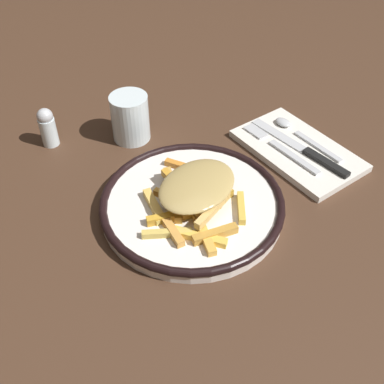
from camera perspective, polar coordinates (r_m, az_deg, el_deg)
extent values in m
plane|color=#442C1D|center=(0.74, 0.00, -2.20)|extent=(2.60, 2.60, 0.00)
cylinder|color=white|center=(0.73, 0.00, -1.68)|extent=(0.28, 0.28, 0.02)
torus|color=black|center=(0.72, 0.00, -1.15)|extent=(0.28, 0.28, 0.01)
cube|color=gold|center=(0.69, -1.79, -2.87)|extent=(0.09, 0.04, 0.01)
cube|color=gold|center=(0.71, 1.74, -0.62)|extent=(0.07, 0.06, 0.01)
cube|color=gold|center=(0.71, 5.93, -1.90)|extent=(0.04, 0.06, 0.01)
cube|color=#E9B854|center=(0.71, -4.57, -1.67)|extent=(0.02, 0.07, 0.01)
cube|color=gold|center=(0.68, 1.35, -4.76)|extent=(0.04, 0.09, 0.01)
cube|color=gold|center=(0.71, -1.33, -1.54)|extent=(0.05, 0.06, 0.01)
cube|color=#D9B853|center=(0.67, -3.04, -4.97)|extent=(0.07, 0.04, 0.01)
cube|color=#DDBB56|center=(0.70, -0.48, -2.17)|extent=(0.09, 0.02, 0.01)
cube|color=gold|center=(0.68, -2.43, -4.60)|extent=(0.02, 0.06, 0.01)
cube|color=orange|center=(0.72, -0.25, -0.99)|extent=(0.08, 0.05, 0.01)
cube|color=#E5C65A|center=(0.70, -2.10, -2.60)|extent=(0.07, 0.01, 0.01)
cube|color=gold|center=(0.73, -2.33, 0.58)|extent=(0.04, 0.09, 0.01)
cube|color=gold|center=(0.71, 0.97, -2.08)|extent=(0.06, 0.03, 0.01)
cube|color=#E4B866|center=(0.69, 2.50, -2.15)|extent=(0.08, 0.04, 0.01)
cube|color=#C38B35|center=(0.67, 2.79, -5.06)|extent=(0.07, 0.02, 0.01)
cube|color=gold|center=(0.71, -0.22, -0.09)|extent=(0.08, 0.03, 0.01)
cube|color=gold|center=(0.72, -1.75, -1.00)|extent=(0.05, 0.08, 0.01)
cube|color=gold|center=(0.72, 2.69, -0.92)|extent=(0.07, 0.01, 0.01)
cube|color=gold|center=(0.72, -1.54, 0.50)|extent=(0.01, 0.09, 0.01)
cube|color=gold|center=(0.67, 0.66, -5.37)|extent=(0.06, 0.07, 0.01)
cube|color=orange|center=(0.78, -0.97, 3.02)|extent=(0.04, 0.06, 0.01)
ellipsoid|color=tan|center=(0.71, 0.81, 0.60)|extent=(0.16, 0.14, 0.02)
cube|color=silver|center=(0.86, 12.57, 4.91)|extent=(0.14, 0.23, 0.01)
cube|color=silver|center=(0.83, 12.33, 3.98)|extent=(0.02, 0.11, 0.01)
cube|color=silver|center=(0.88, 7.66, 7.23)|extent=(0.03, 0.05, 0.00)
cube|color=black|center=(0.83, 15.79, 3.43)|extent=(0.03, 0.09, 0.01)
cube|color=silver|center=(0.88, 10.42, 6.72)|extent=(0.03, 0.12, 0.00)
cube|color=silver|center=(0.87, 14.77, 5.39)|extent=(0.02, 0.10, 0.00)
ellipsoid|color=silver|center=(0.91, 10.89, 8.21)|extent=(0.02, 0.03, 0.01)
cylinder|color=silver|center=(0.86, -7.43, 8.84)|extent=(0.07, 0.07, 0.09)
cylinder|color=silver|center=(0.89, -16.83, 6.95)|extent=(0.03, 0.03, 0.05)
sphere|color=#B7BABF|center=(0.87, -17.27, 8.70)|extent=(0.03, 0.03, 0.03)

